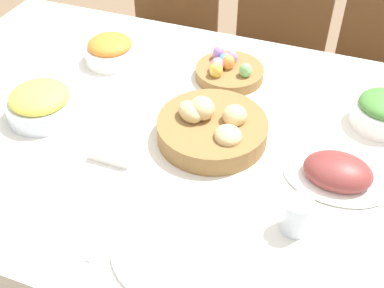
{
  "coord_description": "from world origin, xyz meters",
  "views": [
    {
      "loc": [
        0.34,
        -0.94,
        1.59
      ],
      "look_at": [
        0.02,
        -0.08,
        0.77
      ],
      "focal_mm": 45.0,
      "sensor_mm": 36.0,
      "label": 1
    }
  ],
  "objects_px": {
    "ham_platter": "(337,173)",
    "butter_dish": "(114,152)",
    "egg_basket": "(228,70)",
    "green_salad_bowl": "(383,111)",
    "chair_far_center": "(271,48)",
    "fork": "(108,229)",
    "knife": "(241,271)",
    "pineapple_bowl": "(41,103)",
    "dinner_plate": "(172,249)",
    "drinking_cup": "(297,215)",
    "carrot_bowl": "(110,50)",
    "bread_basket": "(212,128)",
    "spoon": "(255,276)",
    "chair_far_right": "(383,69)",
    "chair_far_left": "(167,29)"
  },
  "relations": [
    {
      "from": "green_salad_bowl",
      "to": "knife",
      "type": "bearing_deg",
      "value": -110.76
    },
    {
      "from": "pineapple_bowl",
      "to": "green_salad_bowl",
      "type": "distance_m",
      "value": 0.95
    },
    {
      "from": "egg_basket",
      "to": "knife",
      "type": "relative_size",
      "value": 1.18
    },
    {
      "from": "bread_basket",
      "to": "spoon",
      "type": "xyz_separation_m",
      "value": [
        0.22,
        -0.37,
        -0.03
      ]
    },
    {
      "from": "carrot_bowl",
      "to": "fork",
      "type": "xyz_separation_m",
      "value": [
        0.32,
        -0.63,
        -0.04
      ]
    },
    {
      "from": "ham_platter",
      "to": "carrot_bowl",
      "type": "bearing_deg",
      "value": 159.26
    },
    {
      "from": "pineapple_bowl",
      "to": "knife",
      "type": "height_order",
      "value": "pineapple_bowl"
    },
    {
      "from": "ham_platter",
      "to": "green_salad_bowl",
      "type": "relative_size",
      "value": 1.55
    },
    {
      "from": "bread_basket",
      "to": "carrot_bowl",
      "type": "distance_m",
      "value": 0.51
    },
    {
      "from": "ham_platter",
      "to": "chair_far_center",
      "type": "bearing_deg",
      "value": 111.07
    },
    {
      "from": "egg_basket",
      "to": "dinner_plate",
      "type": "height_order",
      "value": "egg_basket"
    },
    {
      "from": "egg_basket",
      "to": "pineapple_bowl",
      "type": "distance_m",
      "value": 0.57
    },
    {
      "from": "dinner_plate",
      "to": "knife",
      "type": "relative_size",
      "value": 1.43
    },
    {
      "from": "knife",
      "to": "butter_dish",
      "type": "distance_m",
      "value": 0.46
    },
    {
      "from": "bread_basket",
      "to": "butter_dish",
      "type": "height_order",
      "value": "bread_basket"
    },
    {
      "from": "bread_basket",
      "to": "dinner_plate",
      "type": "relative_size",
      "value": 1.14
    },
    {
      "from": "bread_basket",
      "to": "drinking_cup",
      "type": "height_order",
      "value": "bread_basket"
    },
    {
      "from": "ham_platter",
      "to": "green_salad_bowl",
      "type": "distance_m",
      "value": 0.28
    },
    {
      "from": "pineapple_bowl",
      "to": "butter_dish",
      "type": "height_order",
      "value": "pineapple_bowl"
    },
    {
      "from": "egg_basket",
      "to": "chair_far_right",
      "type": "bearing_deg",
      "value": 51.66
    },
    {
      "from": "butter_dish",
      "to": "bread_basket",
      "type": "bearing_deg",
      "value": 36.18
    },
    {
      "from": "chair_far_left",
      "to": "egg_basket",
      "type": "distance_m",
      "value": 0.83
    },
    {
      "from": "bread_basket",
      "to": "carrot_bowl",
      "type": "bearing_deg",
      "value": 149.75
    },
    {
      "from": "drinking_cup",
      "to": "butter_dish",
      "type": "bearing_deg",
      "value": 172.16
    },
    {
      "from": "pineapple_bowl",
      "to": "drinking_cup",
      "type": "height_order",
      "value": "pineapple_bowl"
    },
    {
      "from": "ham_platter",
      "to": "butter_dish",
      "type": "height_order",
      "value": "ham_platter"
    },
    {
      "from": "drinking_cup",
      "to": "butter_dish",
      "type": "xyz_separation_m",
      "value": [
        -0.49,
        0.07,
        -0.03
      ]
    },
    {
      "from": "chair_far_center",
      "to": "green_salad_bowl",
      "type": "height_order",
      "value": "chair_far_center"
    },
    {
      "from": "chair_far_left",
      "to": "dinner_plate",
      "type": "distance_m",
      "value": 1.43
    },
    {
      "from": "chair_far_left",
      "to": "drinking_cup",
      "type": "relative_size",
      "value": 10.54
    },
    {
      "from": "chair_far_left",
      "to": "butter_dish",
      "type": "relative_size",
      "value": 8.56
    },
    {
      "from": "knife",
      "to": "bread_basket",
      "type": "bearing_deg",
      "value": 117.49
    },
    {
      "from": "chair_far_center",
      "to": "butter_dish",
      "type": "xyz_separation_m",
      "value": [
        -0.18,
        -1.08,
        0.25
      ]
    },
    {
      "from": "chair_far_center",
      "to": "fork",
      "type": "xyz_separation_m",
      "value": [
        -0.09,
        -1.3,
        0.24
      ]
    },
    {
      "from": "ham_platter",
      "to": "butter_dish",
      "type": "xyz_separation_m",
      "value": [
        -0.55,
        -0.12,
        -0.01
      ]
    },
    {
      "from": "chair_far_center",
      "to": "fork",
      "type": "distance_m",
      "value": 1.32
    },
    {
      "from": "dinner_plate",
      "to": "drinking_cup",
      "type": "relative_size",
      "value": 2.95
    },
    {
      "from": "knife",
      "to": "spoon",
      "type": "distance_m",
      "value": 0.03
    },
    {
      "from": "spoon",
      "to": "bread_basket",
      "type": "bearing_deg",
      "value": 120.54
    },
    {
      "from": "drinking_cup",
      "to": "green_salad_bowl",
      "type": "bearing_deg",
      "value": 71.62
    },
    {
      "from": "carrot_bowl",
      "to": "fork",
      "type": "distance_m",
      "value": 0.71
    },
    {
      "from": "pineapple_bowl",
      "to": "ham_platter",
      "type": "bearing_deg",
      "value": 2.54
    },
    {
      "from": "chair_far_left",
      "to": "carrot_bowl",
      "type": "distance_m",
      "value": 0.73
    },
    {
      "from": "chair_far_center",
      "to": "fork",
      "type": "height_order",
      "value": "chair_far_center"
    },
    {
      "from": "egg_basket",
      "to": "butter_dish",
      "type": "xyz_separation_m",
      "value": [
        -0.16,
        -0.45,
        -0.01
      ]
    },
    {
      "from": "chair_far_center",
      "to": "pineapple_bowl",
      "type": "distance_m",
      "value": 1.13
    },
    {
      "from": "pineapple_bowl",
      "to": "fork",
      "type": "distance_m",
      "value": 0.48
    },
    {
      "from": "chair_far_right",
      "to": "dinner_plate",
      "type": "height_order",
      "value": "chair_far_right"
    },
    {
      "from": "egg_basket",
      "to": "dinner_plate",
      "type": "bearing_deg",
      "value": -82.61
    },
    {
      "from": "dinner_plate",
      "to": "pineapple_bowl",
      "type": "bearing_deg",
      "value": 150.09
    }
  ]
}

